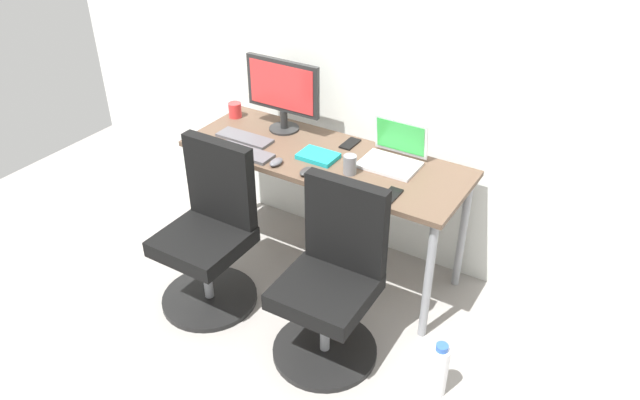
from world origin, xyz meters
name	(u,v)px	position (x,y,z in m)	size (l,w,h in m)	color
ground_plane	(324,263)	(0.00, 0.00, 0.00)	(5.28, 5.28, 0.00)	gray
back_wall	(360,41)	(0.00, 0.38, 1.30)	(4.40, 0.04, 2.60)	silver
desk	(325,168)	(0.00, 0.00, 0.68)	(1.62, 0.59, 0.76)	brown
office_chair_left	(210,234)	(-0.38, -0.57, 0.42)	(0.54, 0.54, 0.94)	black
office_chair_right	(332,283)	(0.39, -0.57, 0.42)	(0.54, 0.54, 0.94)	black
water_bottle_on_floor	(439,370)	(0.97, -0.57, 0.15)	(0.09, 0.09, 0.31)	white
desktop_monitor	(283,90)	(-0.38, 0.15, 1.01)	(0.48, 0.18, 0.43)	#262626
open_laptop	(394,153)	(0.36, 0.13, 0.81)	(0.31, 0.26, 0.23)	silver
keyboard_by_monitor	(244,152)	(-0.39, -0.22, 0.77)	(0.34, 0.12, 0.02)	#515156
keyboard_by_laptop	(245,138)	(-0.50, -0.07, 0.77)	(0.34, 0.12, 0.02)	#515156
mouse_by_monitor	(276,162)	(-0.17, -0.23, 0.77)	(0.06, 0.10, 0.03)	#515156
mouse_by_laptop	(306,171)	(0.02, -0.23, 0.77)	(0.06, 0.10, 0.03)	#2D2D2D
coffee_mug	(235,110)	(-0.74, 0.14, 0.80)	(0.08, 0.08, 0.09)	red
pen_cup	(350,165)	(0.21, -0.10, 0.81)	(0.07, 0.07, 0.10)	slate
phone_near_monitor	(391,195)	(0.50, -0.19, 0.76)	(0.07, 0.14, 0.01)	black
phone_near_laptop	(350,144)	(0.05, 0.19, 0.76)	(0.07, 0.14, 0.01)	black
notebook	(318,156)	(-0.02, -0.05, 0.77)	(0.21, 0.15, 0.03)	teal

